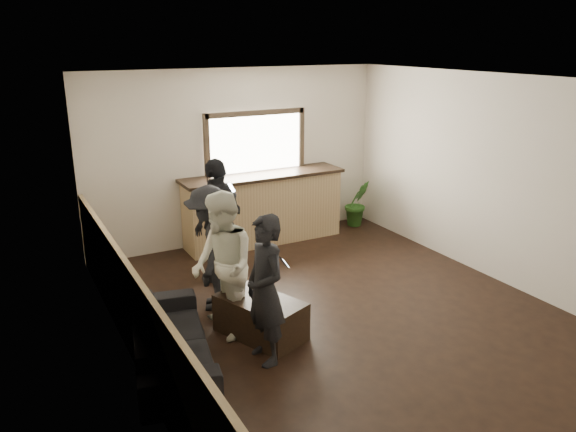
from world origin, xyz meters
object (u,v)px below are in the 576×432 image
bar_counter (263,204)px  person_c (210,248)px  coffee_table (261,317)px  person_a (265,290)px  cup_b (272,297)px  cup_a (238,294)px  potted_plant (357,203)px  person_b (223,266)px  sofa (171,339)px  person_d (219,220)px

bar_counter → person_c: size_ratio=1.73×
coffee_table → person_a: person_a is taller
coffee_table → cup_b: 0.30m
bar_counter → cup_a: bearing=-120.9°
potted_plant → person_a: (-3.40, -3.23, 0.38)m
bar_counter → person_b: (-1.73, -2.57, 0.19)m
sofa → person_a: 1.10m
person_c → person_b: bearing=13.7°
coffee_table → cup_b: (0.11, -0.09, 0.26)m
cup_a → cup_b: size_ratio=1.43×
cup_b → potted_plant: (3.13, 2.84, -0.07)m
coffee_table → person_b: (-0.35, 0.22, 0.61)m
person_a → person_c: bearing=-178.9°
sofa → person_c: bearing=-27.7°
person_a → person_c: size_ratio=1.02×
person_b → person_c: (0.12, 0.73, -0.05)m
bar_counter → coffee_table: bearing=-116.4°
bar_counter → sofa: size_ratio=1.42×
coffee_table → person_b: size_ratio=0.60×
coffee_table → person_c: bearing=103.3°
sofa → person_b: 0.96m
person_c → person_d: (0.40, 0.73, 0.08)m
potted_plant → bar_counter: bearing=178.6°
person_b → person_a: bearing=16.7°
potted_plant → person_a: 4.71m
person_c → potted_plant: bearing=140.8°
bar_counter → cup_b: size_ratio=29.84×
cup_a → person_a: person_a is taller
coffee_table → person_d: bearing=83.8°
person_d → cup_a: bearing=40.7°
sofa → person_d: person_d is taller
coffee_table → potted_plant: potted_plant is taller
cup_a → person_d: person_d is taller
cup_a → person_d: bearing=75.8°
potted_plant → person_a: person_a is taller
coffee_table → person_c: person_c is taller
cup_b → person_c: size_ratio=0.06×
cup_b → potted_plant: bearing=42.2°
coffee_table → cup_a: size_ratio=7.71×
cup_a → person_c: bearing=91.0°
potted_plant → person_d: 3.27m
bar_counter → potted_plant: 1.86m
person_b → cup_b: bearing=58.1°
coffee_table → person_d: (0.18, 1.68, 0.64)m
cup_a → cup_b: cup_a is taller
cup_a → person_b: size_ratio=0.08×
person_b → person_c: bearing=172.9°
coffee_table → person_c: size_ratio=0.64×
potted_plant → person_b: bearing=-144.8°
sofa → person_b: size_ratio=1.14×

